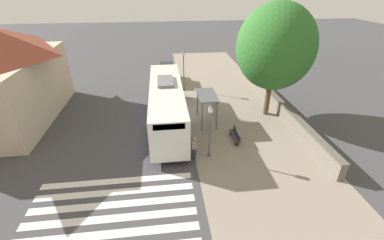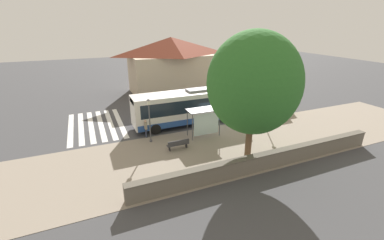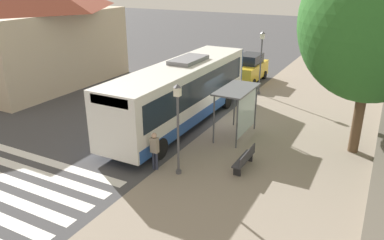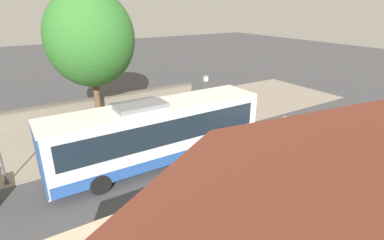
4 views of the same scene
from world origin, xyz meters
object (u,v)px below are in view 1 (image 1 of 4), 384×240
at_px(bench, 235,135).
at_px(parked_car_behind_bus, 167,73).
at_px(bus, 167,104).
at_px(street_lamp_near, 210,127).
at_px(street_lamp_far, 184,67).
at_px(shade_tree, 275,47).
at_px(bus_shelter, 209,100).
at_px(pedestrian, 194,146).

xyz_separation_m(bench, parked_car_behind_bus, (4.70, -13.63, 0.54)).
xyz_separation_m(bus, parked_car_behind_bus, (-0.33, -10.31, -0.85)).
bearing_deg(bus, bench, 146.59).
bearing_deg(parked_car_behind_bus, street_lamp_near, 98.81).
height_order(street_lamp_far, parked_car_behind_bus, street_lamp_far).
xyz_separation_m(street_lamp_far, shade_tree, (-6.91, 6.66, 3.48)).
distance_m(shade_tree, parked_car_behind_bus, 13.87).
distance_m(bus, parked_car_behind_bus, 10.35).
xyz_separation_m(bench, street_lamp_far, (2.93, -10.71, 2.11)).
xyz_separation_m(bus, shade_tree, (-9.01, -0.74, 4.19)).
bearing_deg(shade_tree, street_lamp_far, -43.93).
xyz_separation_m(shade_tree, parked_car_behind_bus, (8.69, -9.57, -5.04)).
bearing_deg(shade_tree, bus_shelter, 9.68).
xyz_separation_m(bus, pedestrian, (-1.62, 5.18, -0.85)).
relative_size(bus_shelter, street_lamp_near, 0.76).
bearing_deg(bench, parked_car_behind_bus, -70.98).
bearing_deg(pedestrian, street_lamp_far, -92.15).
distance_m(pedestrian, parked_car_behind_bus, 15.55).
xyz_separation_m(pedestrian, street_lamp_near, (-1.08, -0.15, 1.34)).
relative_size(bench, street_lamp_near, 0.47).
height_order(pedestrian, street_lamp_far, street_lamp_far).
distance_m(bus, bus_shelter, 3.49).
relative_size(bus, street_lamp_far, 2.73).
xyz_separation_m(pedestrian, shade_tree, (-7.39, -5.92, 5.04)).
bearing_deg(bus_shelter, pedestrian, 69.55).
xyz_separation_m(bus, street_lamp_far, (-2.10, -7.40, 0.72)).
bearing_deg(bus_shelter, bench, 116.40).
relative_size(bus_shelter, shade_tree, 0.31).
xyz_separation_m(bus_shelter, parked_car_behind_bus, (3.15, -10.52, -1.09)).
relative_size(bus, street_lamp_near, 3.01).
relative_size(bench, parked_car_behind_bus, 0.44).
bearing_deg(street_lamp_near, street_lamp_far, -87.20).
bearing_deg(street_lamp_near, pedestrian, 8.01).
bearing_deg(street_lamp_near, parked_car_behind_bus, -81.19).
bearing_deg(shade_tree, parked_car_behind_bus, -47.79).
bearing_deg(bus_shelter, bus, -3.36).
xyz_separation_m(bus, bus_shelter, (-3.48, 0.20, 0.24)).
bearing_deg(bench, street_lamp_near, 36.52).
distance_m(bus_shelter, shade_tree, 6.86).
relative_size(bench, shade_tree, 0.19).
bearing_deg(street_lamp_far, parked_car_behind_bus, -58.70).
height_order(bus, street_lamp_far, street_lamp_far).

